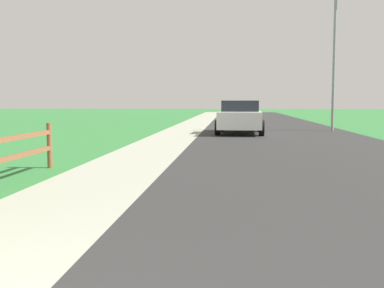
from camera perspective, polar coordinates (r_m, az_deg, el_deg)
The scene contains 6 objects.
ground_plane at distance 26.68m, azimuth 1.85°, elevation 2.14°, with size 120.00×120.00×0.00m, color #307537.
road_asphalt at distance 28.71m, azimuth 9.06°, elevation 2.31°, with size 7.00×66.00×0.01m, color #2C2C2C.
curb_concrete at distance 28.97m, azimuth -3.88°, elevation 2.38°, with size 6.00×66.00×0.01m, color #A1A390.
grass_verge at distance 29.24m, azimuth -6.79°, elevation 2.39°, with size 5.00×66.00×0.00m, color #307537.
parked_suv_white at distance 21.08m, azimuth 5.89°, elevation 3.28°, with size 2.17×4.42×1.47m.
street_lamp at distance 23.96m, azimuth 17.21°, elevation 11.52°, with size 1.17×0.20×7.09m.
Camera 1 is at (1.39, -1.60, 1.45)m, focal length 43.77 mm.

